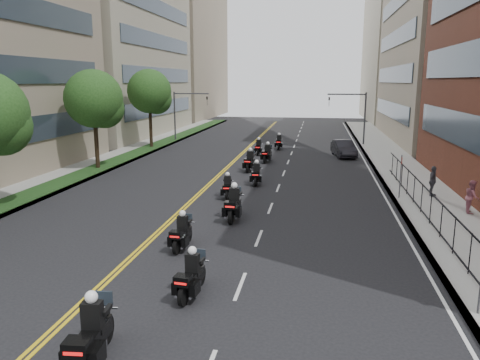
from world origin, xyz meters
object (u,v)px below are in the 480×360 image
object	(u,v)px
pedestrian_b	(472,197)
pedestrian_c	(433,181)
motorcycle_8	(258,148)
motorcycle_3	(234,205)
motorcycle_7	(267,154)
motorcycle_2	(182,234)
motorcycle_4	(227,188)
motorcycle_0	(91,337)
motorcycle_9	(279,143)
motorcycle_6	(250,162)
parked_sedan	(344,148)
motorcycle_5	(256,175)
motorcycle_1	(191,277)

from	to	relation	value
pedestrian_b	pedestrian_c	world-z (taller)	pedestrian_c
motorcycle_8	pedestrian_b	xyz separation A→B (m)	(13.31, -18.26, 0.35)
motorcycle_3	motorcycle_7	world-z (taller)	motorcycle_3
motorcycle_2	motorcycle_4	xyz separation A→B (m)	(0.21, 8.74, -0.03)
motorcycle_0	motorcycle_9	distance (m)	37.55
motorcycle_6	motorcycle_3	bearing A→B (deg)	-82.29
parked_sedan	pedestrian_c	distance (m)	15.74
parked_sedan	motorcycle_9	bearing A→B (deg)	139.39
motorcycle_2	motorcycle_6	bearing A→B (deg)	91.30
motorcycle_5	motorcycle_7	world-z (taller)	motorcycle_7
motorcycle_1	motorcycle_9	bearing A→B (deg)	95.82
motorcycle_6	parked_sedan	world-z (taller)	motorcycle_6
motorcycle_0	motorcycle_9	xyz separation A→B (m)	(1.39, 37.52, -0.08)
pedestrian_b	motorcycle_3	bearing A→B (deg)	111.79
motorcycle_2	motorcycle_6	xyz separation A→B (m)	(0.32, 17.25, 0.08)
motorcycle_2	motorcycle_3	bearing A→B (deg)	75.05
motorcycle_7	pedestrian_c	bearing A→B (deg)	-37.26
motorcycle_6	motorcycle_8	distance (m)	8.12
motorcycle_6	pedestrian_b	distance (m)	16.45
motorcycle_8	motorcycle_9	bearing A→B (deg)	66.97
motorcycle_3	motorcycle_4	xyz separation A→B (m)	(-1.16, 4.33, -0.14)
motorcycle_2	motorcycle_8	distance (m)	25.36
motorcycle_2	parked_sedan	xyz separation A→B (m)	(7.77, 25.66, 0.11)
motorcycle_5	motorcycle_8	world-z (taller)	same
motorcycle_9	motorcycle_7	bearing A→B (deg)	-93.46
motorcycle_1	motorcycle_4	world-z (taller)	motorcycle_1
motorcycle_3	parked_sedan	world-z (taller)	motorcycle_3
motorcycle_4	motorcycle_0	bearing A→B (deg)	-97.61
motorcycle_3	motorcycle_2	bearing A→B (deg)	-107.05
motorcycle_6	motorcycle_9	xyz separation A→B (m)	(1.21, 12.11, -0.05)
motorcycle_8	pedestrian_b	bearing A→B (deg)	-55.38
motorcycle_4	parked_sedan	world-z (taller)	motorcycle_4
pedestrian_c	motorcycle_7	bearing A→B (deg)	69.82
motorcycle_5	parked_sedan	world-z (taller)	motorcycle_5
motorcycle_3	motorcycle_7	size ratio (longest dim) A/B	1.07
motorcycle_0	motorcycle_3	world-z (taller)	motorcycle_3
motorcycle_9	pedestrian_b	distance (m)	25.16
motorcycle_1	motorcycle_0	bearing A→B (deg)	-103.42
motorcycle_4	motorcycle_9	bearing A→B (deg)	78.99
motorcycle_9	motorcycle_1	bearing A→B (deg)	-91.05
motorcycle_1	motorcycle_3	size ratio (longest dim) A/B	0.87
motorcycle_3	motorcycle_4	bearing A→B (deg)	105.26
motorcycle_0	motorcycle_8	world-z (taller)	motorcycle_0
motorcycle_0	motorcycle_7	bearing A→B (deg)	82.76
motorcycle_9	pedestrian_c	distance (m)	21.60
motorcycle_0	motorcycle_6	size ratio (longest dim) A/B	1.03
motorcycle_4	pedestrian_b	size ratio (longest dim) A/B	1.21
parked_sedan	motorcycle_1	bearing A→B (deg)	-111.73
motorcycle_0	pedestrian_c	world-z (taller)	pedestrian_c
motorcycle_4	motorcycle_7	distance (m)	12.76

